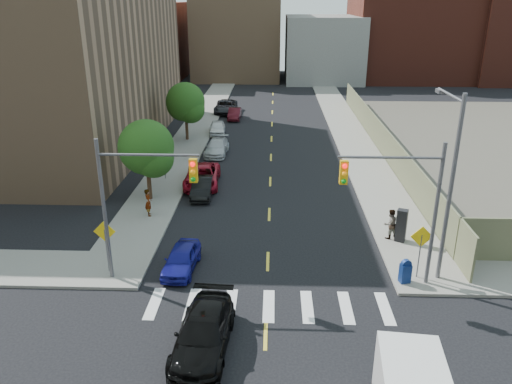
# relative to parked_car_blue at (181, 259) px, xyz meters

# --- Properties ---
(ground) EXTENTS (160.00, 160.00, 0.00)m
(ground) POSITION_rel_parked_car_blue_xyz_m (4.28, -7.00, -0.62)
(ground) COLOR black
(ground) RESTS_ON ground
(sidewalk_nw) EXTENTS (3.50, 73.00, 0.15)m
(sidewalk_nw) POSITION_rel_parked_car_blue_xyz_m (-3.47, 34.50, -0.54)
(sidewalk_nw) COLOR gray
(sidewalk_nw) RESTS_ON ground
(sidewalk_ne) EXTENTS (3.50, 73.00, 0.15)m
(sidewalk_ne) POSITION_rel_parked_car_blue_xyz_m (12.03, 34.50, -0.54)
(sidewalk_ne) COLOR gray
(sidewalk_ne) RESTS_ON ground
(fence_north) EXTENTS (0.12, 44.00, 2.50)m
(fence_north) POSITION_rel_parked_car_blue_xyz_m (13.88, 21.00, 0.63)
(fence_north) COLOR #686C4B
(fence_north) RESTS_ON ground
(building_nw) EXTENTS (22.00, 30.00, 16.00)m
(building_nw) POSITION_rel_parked_car_blue_xyz_m (-17.72, 23.00, 7.38)
(building_nw) COLOR #8C6B4C
(building_nw) RESTS_ON ground
(bg_bldg_west) EXTENTS (14.00, 18.00, 12.00)m
(bg_bldg_west) POSITION_rel_parked_car_blue_xyz_m (-17.72, 63.00, 5.38)
(bg_bldg_west) COLOR #592319
(bg_bldg_west) RESTS_ON ground
(bg_bldg_midwest) EXTENTS (14.00, 16.00, 15.00)m
(bg_bldg_midwest) POSITION_rel_parked_car_blue_xyz_m (-1.72, 65.00, 6.88)
(bg_bldg_midwest) COLOR #8C6B4C
(bg_bldg_midwest) RESTS_ON ground
(bg_bldg_center) EXTENTS (12.00, 16.00, 10.00)m
(bg_bldg_center) POSITION_rel_parked_car_blue_xyz_m (12.28, 63.00, 4.38)
(bg_bldg_center) COLOR gray
(bg_bldg_center) RESTS_ON ground
(bg_bldg_east) EXTENTS (18.00, 18.00, 16.00)m
(bg_bldg_east) POSITION_rel_parked_car_blue_xyz_m (26.28, 65.00, 7.38)
(bg_bldg_east) COLOR #592319
(bg_bldg_east) RESTS_ON ground
(signal_nw) EXTENTS (4.59, 0.30, 7.00)m
(signal_nw) POSITION_rel_parked_car_blue_xyz_m (-1.70, -1.00, 3.91)
(signal_nw) COLOR #59595E
(signal_nw) RESTS_ON ground
(signal_ne) EXTENTS (4.59, 0.30, 7.00)m
(signal_ne) POSITION_rel_parked_car_blue_xyz_m (10.27, -1.00, 3.91)
(signal_ne) COLOR #59595E
(signal_ne) RESTS_ON ground
(streetlight_ne) EXTENTS (0.25, 3.70, 9.00)m
(streetlight_ne) POSITION_rel_parked_car_blue_xyz_m (12.48, -0.10, 4.60)
(streetlight_ne) COLOR #59595E
(streetlight_ne) RESTS_ON ground
(warn_sign_nw) EXTENTS (1.06, 0.06, 2.83)m
(warn_sign_nw) POSITION_rel_parked_car_blue_xyz_m (-3.52, -0.50, 1.38)
(warn_sign_nw) COLOR #59595E
(warn_sign_nw) RESTS_ON ground
(warn_sign_ne) EXTENTS (1.06, 0.06, 2.83)m
(warn_sign_ne) POSITION_rel_parked_car_blue_xyz_m (11.48, -0.50, 1.38)
(warn_sign_ne) COLOR #59595E
(warn_sign_ne) RESTS_ON ground
(warn_sign_midwest) EXTENTS (1.06, 0.06, 2.83)m
(warn_sign_midwest) POSITION_rel_parked_car_blue_xyz_m (-3.52, 13.00, 1.38)
(warn_sign_midwest) COLOR #59595E
(warn_sign_midwest) RESTS_ON ground
(tree_west_near) EXTENTS (3.66, 3.64, 5.52)m
(tree_west_near) POSITION_rel_parked_car_blue_xyz_m (-3.72, 9.05, 2.86)
(tree_west_near) COLOR #332114
(tree_west_near) RESTS_ON ground
(tree_west_far) EXTENTS (3.66, 3.64, 5.52)m
(tree_west_far) POSITION_rel_parked_car_blue_xyz_m (-3.72, 24.05, 2.86)
(tree_west_far) COLOR #332114
(tree_west_far) RESTS_ON ground
(parked_car_blue) EXTENTS (1.71, 3.72, 1.23)m
(parked_car_blue) POSITION_rel_parked_car_blue_xyz_m (0.00, 0.00, 0.00)
(parked_car_blue) COLOR navy
(parked_car_blue) RESTS_ON ground
(parked_car_black) EXTENTS (1.45, 3.86, 1.26)m
(parked_car_black) POSITION_rel_parked_car_blue_xyz_m (-0.33, 9.99, 0.01)
(parked_car_black) COLOR black
(parked_car_black) RESTS_ON ground
(parked_car_red) EXTENTS (2.61, 5.27, 1.44)m
(parked_car_red) POSITION_rel_parked_car_blue_xyz_m (-0.63, 12.01, 0.10)
(parked_car_red) COLOR maroon
(parked_car_red) RESTS_ON ground
(parked_car_silver) EXTENTS (1.97, 4.49, 1.28)m
(parked_car_silver) POSITION_rel_parked_car_blue_xyz_m (-0.41, 19.70, 0.02)
(parked_car_silver) COLOR #B5B9BD
(parked_car_silver) RESTS_ON ground
(parked_car_white) EXTENTS (1.83, 3.95, 1.31)m
(parked_car_white) POSITION_rel_parked_car_blue_xyz_m (-1.12, 26.54, 0.04)
(parked_car_white) COLOR silver
(parked_car_white) RESTS_ON ground
(parked_car_maroon) EXTENTS (1.35, 3.75, 1.23)m
(parked_car_maroon) POSITION_rel_parked_car_blue_xyz_m (0.08, 33.16, -0.00)
(parked_car_maroon) COLOR #460E16
(parked_car_maroon) RESTS_ON ground
(parked_car_grey) EXTENTS (2.46, 5.31, 1.47)m
(parked_car_grey) POSITION_rel_parked_car_blue_xyz_m (-1.22, 36.50, 0.12)
(parked_car_grey) COLOR black
(parked_car_grey) RESTS_ON ground
(black_sedan) EXTENTS (2.31, 5.07, 1.44)m
(black_sedan) POSITION_rel_parked_car_blue_xyz_m (1.91, -5.94, 0.10)
(black_sedan) COLOR black
(black_sedan) RESTS_ON ground
(mailbox) EXTENTS (0.56, 0.48, 1.19)m
(mailbox) POSITION_rel_parked_car_blue_xyz_m (10.77, -1.00, 0.11)
(mailbox) COLOR navy
(mailbox) RESTS_ON sidewalk_ne
(payphone) EXTENTS (0.68, 0.63, 1.85)m
(payphone) POSITION_rel_parked_car_blue_xyz_m (11.56, 3.34, 0.46)
(payphone) COLOR black
(payphone) RESTS_ON sidewalk_ne
(pedestrian_west) EXTENTS (0.62, 0.74, 1.73)m
(pedestrian_west) POSITION_rel_parked_car_blue_xyz_m (-3.13, 6.25, 0.40)
(pedestrian_west) COLOR gray
(pedestrian_west) RESTS_ON sidewalk_nw
(pedestrian_east) EXTENTS (1.03, 0.93, 1.72)m
(pedestrian_east) POSITION_rel_parked_car_blue_xyz_m (11.02, 3.65, 0.39)
(pedestrian_east) COLOR gray
(pedestrian_east) RESTS_ON sidewalk_ne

